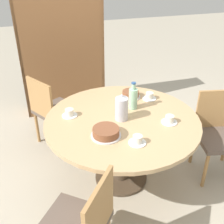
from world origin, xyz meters
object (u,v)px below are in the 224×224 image
at_px(cake_second, 131,94).
at_px(cup_a, 149,96).
at_px(chair_a, 218,132).
at_px(coffee_pot, 121,108).
at_px(water_bottle, 133,98).
at_px(chair_b, 53,109).
at_px(cake_main, 106,132).
at_px(cup_c, 138,140).
at_px(cup_d, 70,113).
at_px(bookshelf, 63,54).
at_px(cup_b, 169,120).

distance_m(cake_second, cup_a, 0.19).
relative_size(chair_a, cake_second, 4.32).
height_order(coffee_pot, water_bottle, water_bottle).
distance_m(coffee_pot, cake_second, 0.44).
bearing_deg(chair_b, cup_a, -149.62).
xyz_separation_m(cake_main, cake_second, (0.42, 0.59, -0.00)).
distance_m(chair_a, cup_c, 1.02).
height_order(cake_second, cup_d, same).
distance_m(bookshelf, cake_second, 1.33).
height_order(chair_b, cup_b, chair_b).
height_order(water_bottle, cup_b, water_bottle).
relative_size(water_bottle, cup_d, 1.90).
height_order(water_bottle, cup_d, water_bottle).
height_order(cup_b, cup_d, same).
bearing_deg(cake_second, chair_b, 151.79).
relative_size(chair_b, cup_c, 6.07).
bearing_deg(cup_c, cake_second, 74.49).
distance_m(water_bottle, cake_second, 0.23).
bearing_deg(water_bottle, cup_c, -106.02).
height_order(cake_main, cup_c, cake_main).
height_order(cup_a, cup_c, same).
height_order(water_bottle, cup_c, water_bottle).
height_order(chair_b, water_bottle, water_bottle).
xyz_separation_m(cake_main, cup_c, (0.21, -0.16, -0.01)).
bearing_deg(cup_c, cup_d, 128.46).
bearing_deg(cake_second, chair_a, -34.07).
bearing_deg(cup_b, bookshelf, 110.90).
bearing_deg(cake_second, cup_c, -105.51).
distance_m(cake_main, cup_c, 0.27).
relative_size(cup_a, cup_b, 1.00).
relative_size(chair_b, cup_b, 6.07).
bearing_deg(bookshelf, cup_b, 110.90).
bearing_deg(chair_a, chair_b, 160.12).
distance_m(cup_b, cup_d, 0.89).
bearing_deg(cake_main, water_bottle, 45.50).
height_order(water_bottle, cake_main, water_bottle).
bearing_deg(chair_a, cup_a, 155.11).
distance_m(chair_a, cup_a, 0.76).
distance_m(coffee_pot, cup_d, 0.47).
bearing_deg(cup_a, coffee_pot, -143.88).
relative_size(bookshelf, cup_b, 11.62).
bearing_deg(cup_b, water_bottle, 123.48).
distance_m(bookshelf, cup_d, 1.42).
distance_m(chair_a, cup_d, 1.45).
height_order(chair_a, chair_b, same).
bearing_deg(cake_second, cup_b, -73.36).
bearing_deg(coffee_pot, cup_b, -24.80).
bearing_deg(chair_a, bookshelf, 137.34).
bearing_deg(cup_c, cup_a, 60.30).
bearing_deg(chair_a, coffee_pot, -176.61).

